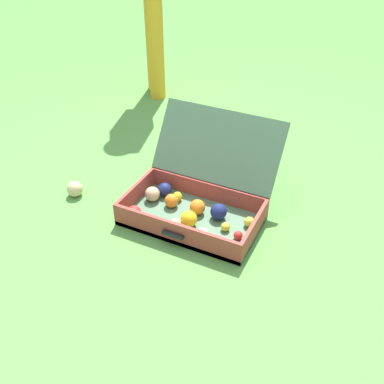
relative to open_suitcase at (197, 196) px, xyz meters
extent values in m
plane|color=#569342|center=(-0.02, -0.05, -0.10)|extent=(16.00, 16.00, 0.00)
cube|color=#4C7051|center=(0.01, -0.08, -0.09)|extent=(0.68, 0.39, 0.03)
cube|color=#9E3D33|center=(-0.32, -0.08, -0.04)|extent=(0.02, 0.39, 0.13)
cube|color=#9E3D33|center=(0.34, -0.08, -0.04)|extent=(0.02, 0.39, 0.13)
cube|color=#9E3D33|center=(0.01, -0.26, -0.04)|extent=(0.64, 0.02, 0.13)
cube|color=#9E3D33|center=(0.01, 0.11, -0.04)|extent=(0.64, 0.02, 0.13)
cube|color=#4C7051|center=(0.01, 0.23, 0.18)|extent=(0.68, 0.24, 0.33)
cube|color=black|center=(0.01, -0.28, -0.03)|extent=(0.11, 0.02, 0.02)
sphere|color=yellow|center=(0.02, -0.14, -0.04)|extent=(0.08, 0.08, 0.08)
sphere|color=navy|center=(0.13, -0.02, -0.04)|extent=(0.08, 0.08, 0.08)
sphere|color=red|center=(-0.25, -0.21, -0.04)|extent=(0.07, 0.07, 0.07)
sphere|color=orange|center=(0.02, -0.03, -0.04)|extent=(0.08, 0.08, 0.08)
sphere|color=red|center=(0.28, -0.13, -0.06)|extent=(0.04, 0.04, 0.04)
sphere|color=#CCDB38|center=(0.20, -0.10, -0.06)|extent=(0.05, 0.05, 0.05)
sphere|color=orange|center=(-0.13, -0.04, -0.04)|extent=(0.07, 0.07, 0.07)
sphere|color=#D1B784|center=(-0.03, -0.19, -0.05)|extent=(0.06, 0.06, 0.06)
sphere|color=yellow|center=(-0.12, 0.02, -0.05)|extent=(0.05, 0.05, 0.05)
sphere|color=white|center=(0.12, -0.19, -0.05)|extent=(0.06, 0.06, 0.06)
sphere|color=navy|center=(-0.21, 0.03, -0.04)|extent=(0.08, 0.08, 0.08)
sphere|color=#CCDB38|center=(0.29, -0.02, -0.05)|extent=(0.05, 0.05, 0.05)
sphere|color=#D1B784|center=(-0.24, -0.04, -0.04)|extent=(0.08, 0.08, 0.08)
sphere|color=#D1B784|center=(-0.67, -0.16, -0.06)|extent=(0.09, 0.09, 0.09)
cylinder|color=gold|center=(-1.02, 1.35, 0.30)|extent=(0.12, 0.12, 0.81)
cylinder|color=gold|center=(-0.92, 1.21, 0.30)|extent=(0.12, 0.12, 0.81)
camera|label=1|loc=(0.78, -1.67, 1.35)|focal=41.66mm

